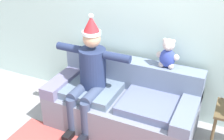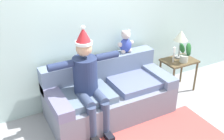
# 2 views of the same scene
# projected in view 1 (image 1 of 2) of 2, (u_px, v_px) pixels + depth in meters

# --- Properties ---
(back_wall) EXTENTS (7.00, 0.10, 2.70)m
(back_wall) POSITION_uv_depth(u_px,v_px,m) (140.00, 17.00, 3.64)
(back_wall) COLOR silver
(back_wall) RESTS_ON ground_plane
(couch) EXTENTS (1.91, 0.92, 0.84)m
(couch) POSITION_uv_depth(u_px,v_px,m) (123.00, 103.00, 3.69)
(couch) COLOR slate
(couch) RESTS_ON ground_plane
(person_seated) EXTENTS (1.02, 0.77, 1.51)m
(person_seated) POSITION_uv_depth(u_px,v_px,m) (89.00, 73.00, 3.50)
(person_seated) COLOR navy
(person_seated) RESTS_ON ground_plane
(teddy_bear) EXTENTS (0.29, 0.17, 0.38)m
(teddy_bear) POSITION_uv_depth(u_px,v_px,m) (168.00, 55.00, 3.42)
(teddy_bear) COLOR #3344A3
(teddy_bear) RESTS_ON couch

